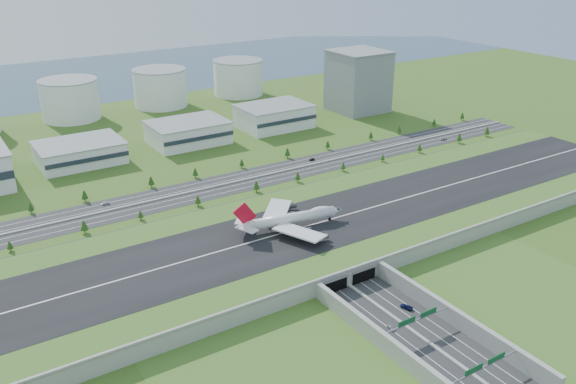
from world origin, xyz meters
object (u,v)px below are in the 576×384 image
car_5 (312,159)px  car_2 (406,307)px  car_7 (105,203)px  office_tower (358,81)px  boeing_747 (290,218)px  car_0 (391,327)px  car_6 (443,139)px

car_5 → car_2: bearing=-29.8°
car_5 → car_7: (-152.46, 3.07, 0.01)m
car_2 → office_tower: bearing=-139.8°
boeing_747 → car_0: boeing_747 is taller
boeing_747 → car_6: boeing_747 is taller
car_5 → car_7: car_7 is taller
car_2 → car_7: (-78.16, 184.26, -0.04)m
office_tower → car_6: bearing=-89.1°
car_7 → car_6: bearing=99.4°
boeing_747 → car_7: 124.25m
car_0 → car_7: 202.01m
office_tower → car_2: bearing=-124.8°
car_6 → car_7: car_6 is taller
car_6 → office_tower: bearing=0.4°
car_2 → car_5: size_ratio=1.27×
boeing_747 → car_0: size_ratio=14.19×
car_5 → car_6: (117.60, -17.02, 0.07)m
boeing_747 → car_7: bearing=134.3°
office_tower → car_5: 150.64m
car_0 → boeing_747: bearing=94.8°
car_0 → car_2: car_2 is taller
car_6 → car_0: bearing=129.1°
office_tower → car_5: office_tower is taller
car_0 → car_5: size_ratio=0.95×
office_tower → car_7: office_tower is taller
car_2 → car_6: (191.91, 164.17, 0.02)m
boeing_747 → car_7: boeing_747 is taller
boeing_747 → car_0: (-7.64, -90.18, -12.66)m
boeing_747 → car_2: bearing=-74.2°
office_tower → car_6: office_tower is taller
car_5 → car_7: 152.49m
car_6 → car_7: 270.81m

